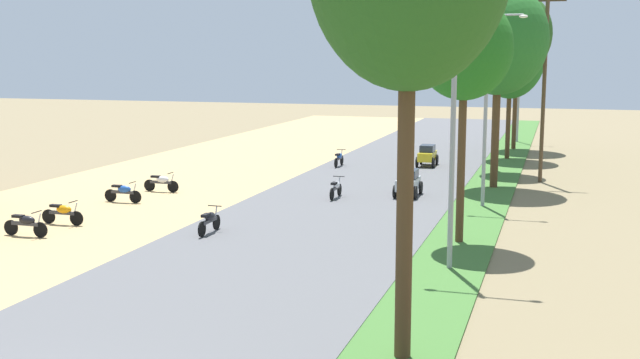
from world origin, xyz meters
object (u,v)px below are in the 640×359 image
Objects in this scene: parked_motorbike_third at (63,212)px; motorbike_ahead_third at (336,187)px; motorbike_ahead_second at (210,220)px; car_hatchback_silver at (408,182)px; motorbike_ahead_fourth at (339,158)px; median_tree_fourth at (499,40)px; median_tree_third at (499,40)px; streetlamp_far at (519,83)px; median_tree_fifth at (511,54)px; median_tree_second at (464,49)px; car_hatchback_yellow at (427,155)px; parked_motorbike_second at (26,223)px; median_tree_sixth at (518,34)px; utility_pole_near at (544,84)px; streetlamp_near at (453,109)px; parked_motorbike_fourth at (123,191)px; parked_motorbike_fifth at (162,182)px; streetlamp_mid at (486,96)px.

motorbike_ahead_third is (8.44, 8.41, 0.02)m from parked_motorbike_third.
car_hatchback_silver is at bearing 60.28° from motorbike_ahead_second.
motorbike_ahead_second is 18.11m from motorbike_ahead_fourth.
median_tree_fourth reaches higher than parked_motorbike_third.
streetlamp_far is at bearing 90.11° from median_tree_third.
car_hatchback_silver is (-3.43, -15.10, -5.78)m from median_tree_fifth.
median_tree_second is 1.11× the size of streetlamp_far.
car_hatchback_yellow is 5.15m from motorbike_ahead_fourth.
car_hatchback_yellow is (10.76, 22.06, 0.19)m from parked_motorbike_second.
median_tree_sixth is at bearing 90.07° from median_tree_third.
motorbike_ahead_fourth is at bearing 73.97° from parked_motorbike_second.
utility_pole_near reaches higher than median_tree_fourth.
car_hatchback_silver is at bearing -132.43° from median_tree_third.
motorbike_ahead_second is (-8.96, 2.08, -4.34)m from streetlamp_near.
motorbike_ahead_fourth is at bearing -118.61° from streetlamp_far.
car_hatchback_yellow reaches higher than motorbike_ahead_second.
parked_motorbike_fifth is (0.29, 2.94, 0.00)m from parked_motorbike_fourth.
median_tree_third is at bearing 38.85° from motorbike_ahead_third.
utility_pole_near is 4.82× the size of car_hatchback_silver.
parked_motorbike_second is 2.08m from parked_motorbike_third.
streetlamp_far is 18.98m from utility_pole_near.
median_tree_sixth is 5.89m from streetlamp_far.
median_tree_fifth is (0.28, 5.68, -0.78)m from median_tree_fourth.
median_tree_third is 11.26m from median_tree_fifth.
median_tree_third is 4.02m from utility_pole_near.
parked_motorbike_fourth is at bearing -95.62° from parked_motorbike_fifth.
motorbike_ahead_second is at bearing -103.35° from car_hatchback_yellow.
streetlamp_near is 1.12× the size of streetlamp_far.
motorbike_ahead_fourth is (-9.18, -12.01, -7.29)m from median_tree_sixth.
streetlamp_near is at bearing 0.95° from parked_motorbike_second.
parked_motorbike_fourth is at bearing -165.67° from streetlamp_mid.
streetlamp_near is (-0.02, -32.21, -2.96)m from median_tree_sixth.
motorbike_ahead_second is (-11.13, -16.06, -4.45)m from utility_pole_near.
parked_motorbike_fifth is at bearing -157.96° from median_tree_third.
median_tree_second is 11.09m from motorbike_ahead_third.
streetlamp_far is at bearing 66.95° from parked_motorbike_third.
parked_motorbike_second is 0.90× the size of car_hatchback_yellow.
streetlamp_far reaches higher than parked_motorbike_second.
median_tree_second reaches higher than car_hatchback_yellow.
streetlamp_mid is at bearing 90.00° from streetlamp_near.
parked_motorbike_fifth is at bearing 128.71° from motorbike_ahead_second.
median_tree_fifth reaches higher than parked_motorbike_third.
median_tree_fourth is 5.74m from median_tree_fifth.
car_hatchback_silver is at bearing 23.67° from parked_motorbike_fourth.
parked_motorbike_fourth is at bearing -146.23° from utility_pole_near.
parked_motorbike_fifth is 0.17× the size of median_tree_sixth.
median_tree_third is at bearing 42.40° from parked_motorbike_third.
median_tree_fourth is 7.69m from car_hatchback_yellow.
car_hatchback_silver reaches higher than parked_motorbike_fourth.
parked_motorbike_fourth is 16.51m from median_tree_second.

